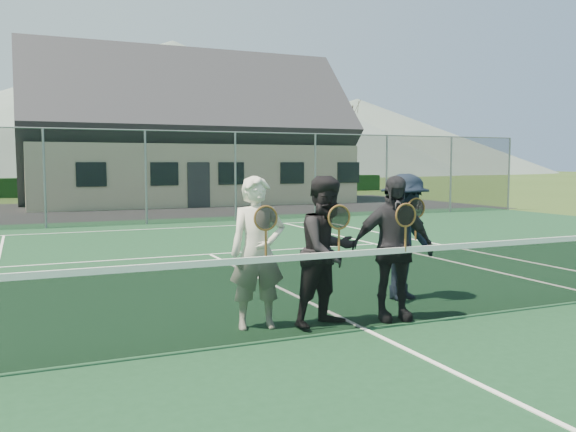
% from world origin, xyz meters
% --- Properties ---
extents(ground, '(220.00, 220.00, 0.00)m').
position_xyz_m(ground, '(0.00, 20.00, 0.00)').
color(ground, '#2D4518').
rests_on(ground, ground).
extents(court_surface, '(30.00, 30.00, 0.02)m').
position_xyz_m(court_surface, '(0.00, 0.00, 0.01)').
color(court_surface, '#14381E').
rests_on(court_surface, ground).
extents(tarmac_carpark, '(40.00, 12.00, 0.01)m').
position_xyz_m(tarmac_carpark, '(-4.00, 20.00, 0.01)').
color(tarmac_carpark, black).
rests_on(tarmac_carpark, ground).
extents(hedge_row, '(40.00, 1.20, 1.10)m').
position_xyz_m(hedge_row, '(0.00, 32.00, 0.55)').
color(hedge_row, black).
rests_on(hedge_row, ground).
extents(hill_centre, '(120.00, 120.00, 22.00)m').
position_xyz_m(hill_centre, '(20.00, 95.00, 11.00)').
color(hill_centre, slate).
rests_on(hill_centre, ground).
extents(hill_east, '(90.00, 90.00, 14.00)m').
position_xyz_m(hill_east, '(55.00, 95.00, 7.00)').
color(hill_east, slate).
rests_on(hill_east, ground).
extents(court_markings, '(11.03, 23.83, 0.01)m').
position_xyz_m(court_markings, '(0.00, 0.00, 0.02)').
color(court_markings, white).
rests_on(court_markings, court_surface).
extents(tennis_net, '(11.68, 0.08, 1.10)m').
position_xyz_m(tennis_net, '(0.00, 0.00, 0.54)').
color(tennis_net, slate).
rests_on(tennis_net, ground).
extents(perimeter_fence, '(30.07, 0.07, 3.02)m').
position_xyz_m(perimeter_fence, '(0.00, 13.50, 1.52)').
color(perimeter_fence, slate).
rests_on(perimeter_fence, ground).
extents(clubhouse, '(15.60, 8.20, 7.70)m').
position_xyz_m(clubhouse, '(4.00, 24.00, 3.99)').
color(clubhouse, beige).
rests_on(clubhouse, ground).
extents(tree_c, '(3.20, 3.20, 7.77)m').
position_xyz_m(tree_c, '(2.00, 33.00, 5.79)').
color(tree_c, '#3B2415').
rests_on(tree_c, ground).
extents(tree_d, '(3.20, 3.20, 7.77)m').
position_xyz_m(tree_d, '(12.00, 33.00, 5.79)').
color(tree_d, '#392114').
rests_on(tree_d, ground).
extents(tree_e, '(3.20, 3.20, 7.77)m').
position_xyz_m(tree_e, '(18.00, 33.00, 5.79)').
color(tree_e, '#332312').
rests_on(tree_e, ground).
extents(player_a, '(0.72, 0.55, 1.80)m').
position_xyz_m(player_a, '(-1.12, 0.57, 0.92)').
color(player_a, beige).
rests_on(player_a, court_surface).
extents(player_b, '(1.03, 0.90, 1.80)m').
position_xyz_m(player_b, '(-0.31, 0.33, 0.92)').
color(player_b, black).
rests_on(player_b, court_surface).
extents(player_c, '(1.13, 0.68, 1.80)m').
position_xyz_m(player_c, '(0.55, 0.26, 0.92)').
color(player_c, '#232227').
rests_on(player_c, court_surface).
extents(player_d, '(1.30, 0.97, 1.80)m').
position_xyz_m(player_d, '(1.33, 1.14, 0.92)').
color(player_d, black).
rests_on(player_d, court_surface).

